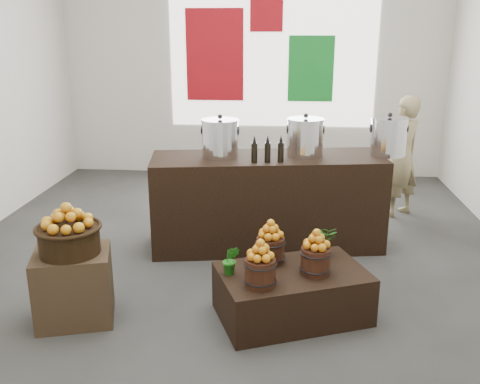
# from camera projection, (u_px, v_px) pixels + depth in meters

# --- Properties ---
(ground) EXTENTS (7.00, 7.00, 0.00)m
(ground) POSITION_uv_depth(u_px,v_px,m) (231.00, 261.00, 5.55)
(ground) COLOR #3A3A37
(ground) RESTS_ON ground
(back_wall) EXTENTS (6.00, 0.04, 4.00)m
(back_wall) POSITION_uv_depth(u_px,v_px,m) (253.00, 49.00, 8.29)
(back_wall) COLOR beige
(back_wall) RESTS_ON ground
(back_opening) EXTENTS (3.20, 0.02, 2.40)m
(back_opening) POSITION_uv_depth(u_px,v_px,m) (273.00, 49.00, 8.25)
(back_opening) COLOR white
(back_opening) RESTS_ON back_wall
(deco_red_left) EXTENTS (0.90, 0.04, 1.40)m
(deco_red_left) POSITION_uv_depth(u_px,v_px,m) (215.00, 55.00, 8.34)
(deco_red_left) COLOR #A10C15
(deco_red_left) RESTS_ON back_wall
(deco_green_right) EXTENTS (0.70, 0.04, 1.00)m
(deco_green_right) POSITION_uv_depth(u_px,v_px,m) (311.00, 69.00, 8.28)
(deco_green_right) COLOR #137F26
(deco_green_right) RESTS_ON back_wall
(deco_red_upper) EXTENTS (0.50, 0.04, 0.50)m
(deco_red_upper) POSITION_uv_depth(u_px,v_px,m) (267.00, 15.00, 8.10)
(deco_red_upper) COLOR #A10C15
(deco_red_upper) RESTS_ON back_wall
(crate) EXTENTS (0.71, 0.63, 0.60)m
(crate) POSITION_uv_depth(u_px,v_px,m) (74.00, 286.00, 4.36)
(crate) COLOR #463121
(crate) RESTS_ON ground
(wicker_basket) EXTENTS (0.48, 0.48, 0.22)m
(wicker_basket) POSITION_uv_depth(u_px,v_px,m) (69.00, 240.00, 4.24)
(wicker_basket) COLOR black
(wicker_basket) RESTS_ON crate
(apples_in_basket) EXTENTS (0.37, 0.37, 0.20)m
(apples_in_basket) POSITION_uv_depth(u_px,v_px,m) (67.00, 216.00, 4.18)
(apples_in_basket) COLOR #A01005
(apples_in_basket) RESTS_ON wicker_basket
(display_table) EXTENTS (1.38, 1.12, 0.41)m
(display_table) POSITION_uv_depth(u_px,v_px,m) (292.00, 294.00, 4.44)
(display_table) COLOR black
(display_table) RESTS_ON ground
(apple_bucket_front_left) EXTENTS (0.24, 0.24, 0.22)m
(apple_bucket_front_left) POSITION_uv_depth(u_px,v_px,m) (260.00, 272.00, 4.10)
(apple_bucket_front_left) COLOR #3B1B10
(apple_bucket_front_left) RESTS_ON display_table
(apples_in_bucket_front_left) EXTENTS (0.18, 0.18, 0.16)m
(apples_in_bucket_front_left) POSITION_uv_depth(u_px,v_px,m) (260.00, 250.00, 4.05)
(apples_in_bucket_front_left) COLOR #A01005
(apples_in_bucket_front_left) RESTS_ON apple_bucket_front_left
(apple_bucket_front_right) EXTENTS (0.24, 0.24, 0.22)m
(apple_bucket_front_right) POSITION_uv_depth(u_px,v_px,m) (315.00, 261.00, 4.31)
(apple_bucket_front_right) COLOR #3B1B10
(apple_bucket_front_right) RESTS_ON display_table
(apples_in_bucket_front_right) EXTENTS (0.18, 0.18, 0.16)m
(apples_in_bucket_front_right) POSITION_uv_depth(u_px,v_px,m) (316.00, 239.00, 4.25)
(apples_in_bucket_front_right) COLOR #A01005
(apples_in_bucket_front_right) RESTS_ON apple_bucket_front_right
(apple_bucket_rear) EXTENTS (0.24, 0.24, 0.22)m
(apple_bucket_rear) POSITION_uv_depth(u_px,v_px,m) (270.00, 250.00, 4.52)
(apple_bucket_rear) COLOR #3B1B10
(apple_bucket_rear) RESTS_ON display_table
(apples_in_bucket_rear) EXTENTS (0.18, 0.18, 0.16)m
(apples_in_bucket_rear) POSITION_uv_depth(u_px,v_px,m) (271.00, 229.00, 4.46)
(apples_in_bucket_rear) COLOR #A01005
(apples_in_bucket_rear) RESTS_ON apple_bucket_rear
(herb_garnish_right) EXTENTS (0.29, 0.26, 0.28)m
(herb_garnish_right) POSITION_uv_depth(u_px,v_px,m) (322.00, 240.00, 4.65)
(herb_garnish_right) COLOR #1C6B16
(herb_garnish_right) RESTS_ON display_table
(herb_garnish_left) EXTENTS (0.15, 0.12, 0.25)m
(herb_garnish_left) POSITION_uv_depth(u_px,v_px,m) (231.00, 260.00, 4.29)
(herb_garnish_left) COLOR #1C6B16
(herb_garnish_left) RESTS_ON display_table
(counter) EXTENTS (2.56, 1.15, 1.01)m
(counter) POSITION_uv_depth(u_px,v_px,m) (267.00, 202.00, 5.82)
(counter) COLOR black
(counter) RESTS_ON ground
(stock_pot_left) EXTENTS (0.38, 0.38, 0.38)m
(stock_pot_left) POSITION_uv_depth(u_px,v_px,m) (220.00, 140.00, 5.58)
(stock_pot_left) COLOR silver
(stock_pot_left) RESTS_ON counter
(stock_pot_center) EXTENTS (0.38, 0.38, 0.38)m
(stock_pot_center) POSITION_uv_depth(u_px,v_px,m) (305.00, 138.00, 5.64)
(stock_pot_center) COLOR silver
(stock_pot_center) RESTS_ON counter
(stock_pot_right) EXTENTS (0.38, 0.38, 0.38)m
(stock_pot_right) POSITION_uv_depth(u_px,v_px,m) (388.00, 137.00, 5.70)
(stock_pot_right) COLOR silver
(stock_pot_right) RESTS_ON counter
(oil_cruets) EXTENTS (0.28, 0.11, 0.28)m
(oil_cruets) POSITION_uv_depth(u_px,v_px,m) (271.00, 149.00, 5.39)
(oil_cruets) COLOR black
(oil_cruets) RESTS_ON counter
(shopper) EXTENTS (0.66, 0.64, 1.53)m
(shopper) POSITION_uv_depth(u_px,v_px,m) (402.00, 157.00, 6.70)
(shopper) COLOR #97885D
(shopper) RESTS_ON ground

